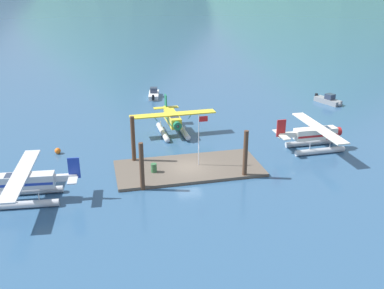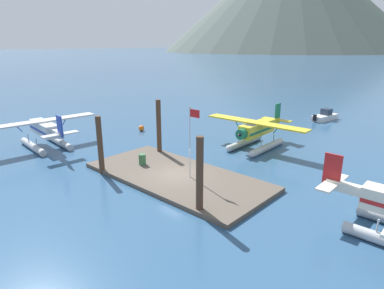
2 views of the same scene
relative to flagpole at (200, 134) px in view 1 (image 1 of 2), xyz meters
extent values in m
plane|color=#2D5175|center=(-1.24, -0.32, -3.66)|extent=(1200.00, 1200.00, 0.00)
cube|color=brown|center=(-1.24, -0.32, -3.51)|extent=(14.59, 6.71, 0.30)
cylinder|color=#4C3323|center=(-6.30, -3.57, -1.36)|extent=(0.43, 0.43, 4.60)
cylinder|color=#4C3323|center=(3.64, -3.26, -1.25)|extent=(0.44, 0.44, 4.82)
cylinder|color=#4C3323|center=(-6.41, 2.65, -1.12)|extent=(0.43, 0.43, 5.08)
cylinder|color=silver|center=(-0.14, 0.00, -0.74)|extent=(0.08, 0.08, 5.23)
cube|color=red|center=(0.31, 0.00, 1.52)|extent=(0.90, 0.03, 0.56)
sphere|color=gold|center=(-0.14, 0.00, 1.92)|extent=(0.10, 0.10, 0.10)
cylinder|color=#33663D|center=(-4.82, -0.68, -2.92)|extent=(0.58, 0.58, 0.88)
torus|color=#33663D|center=(-4.82, -0.68, -2.92)|extent=(0.62, 0.62, 0.04)
sphere|color=orange|center=(-14.31, 6.98, -3.33)|extent=(0.66, 0.66, 0.66)
cylinder|color=#B7BABF|center=(-16.42, -4.67, -3.34)|extent=(5.64, 1.16, 0.64)
cylinder|color=#B7BABF|center=(-16.18, -2.18, -3.34)|extent=(5.64, 1.16, 0.64)
cylinder|color=#B7BABF|center=(-17.61, -4.55, -2.67)|extent=(0.10, 0.10, 0.70)
cylinder|color=#B7BABF|center=(-15.22, -4.78, -2.67)|extent=(0.10, 0.10, 0.70)
cylinder|color=#B7BABF|center=(-17.38, -2.07, -2.67)|extent=(0.10, 0.10, 0.70)
cylinder|color=#B7BABF|center=(-14.99, -2.29, -2.67)|extent=(0.10, 0.10, 0.70)
cube|color=silver|center=(-16.30, -3.42, -1.72)|extent=(4.89, 1.68, 1.20)
cube|color=#1E389E|center=(-16.30, -3.42, -1.82)|extent=(4.80, 1.69, 0.24)
cube|color=#283347|center=(-17.38, -3.32, -1.39)|extent=(1.19, 1.15, 0.56)
cube|color=silver|center=(-16.60, -3.39, -1.05)|extent=(2.37, 10.49, 0.14)
cylinder|color=#1E389E|center=(-16.80, -5.58, -1.38)|extent=(0.14, 0.63, 0.84)
cylinder|color=#1E389E|center=(-16.39, -1.20, -1.38)|extent=(0.14, 0.63, 0.84)
cube|color=silver|center=(-13.06, -3.73, -1.62)|extent=(2.23, 0.64, 0.56)
cube|color=#1E389E|center=(-12.17, -3.81, -0.77)|extent=(1.01, 0.21, 1.90)
cube|color=silver|center=(-12.27, -3.80, -1.52)|extent=(1.10, 3.26, 0.10)
cylinder|color=#B7BABF|center=(0.39, 10.38, -3.34)|extent=(0.77, 5.61, 0.64)
sphere|color=#B7BABF|center=(0.46, 7.58, -3.34)|extent=(0.64, 0.64, 0.64)
cylinder|color=#B7BABF|center=(-2.10, 10.33, -3.34)|extent=(0.77, 5.61, 0.64)
sphere|color=#B7BABF|center=(-2.04, 7.53, -3.34)|extent=(0.64, 0.64, 0.64)
cylinder|color=#B7BABF|center=(0.42, 9.18, -2.67)|extent=(0.10, 0.10, 0.70)
cylinder|color=#B7BABF|center=(0.37, 11.58, -2.67)|extent=(0.10, 0.10, 0.70)
cylinder|color=#B7BABF|center=(-2.08, 9.13, -2.67)|extent=(0.10, 0.10, 0.70)
cylinder|color=#B7BABF|center=(-2.13, 11.53, -2.67)|extent=(0.10, 0.10, 0.70)
cube|color=yellow|center=(-0.86, 10.36, -1.72)|extent=(1.35, 4.83, 1.20)
cube|color=#196B47|center=(-0.86, 10.36, -1.82)|extent=(1.37, 4.73, 0.24)
cube|color=#283347|center=(-0.83, 9.28, -1.39)|extent=(1.08, 1.12, 0.56)
cube|color=yellow|center=(-0.85, 10.06, -1.05)|extent=(10.43, 1.64, 0.14)
cylinder|color=#196B47|center=(1.35, 10.11, -1.38)|extent=(0.62, 0.09, 0.84)
cylinder|color=#196B47|center=(-3.05, 10.01, -1.38)|extent=(0.62, 0.09, 0.84)
cylinder|color=#196B47|center=(-0.79, 7.66, -1.72)|extent=(0.97, 0.62, 0.96)
cone|color=black|center=(-0.78, 7.21, -1.72)|extent=(0.37, 0.36, 0.36)
cube|color=yellow|center=(-0.93, 13.60, -1.62)|extent=(0.49, 2.21, 0.56)
cube|color=#196B47|center=(-0.95, 14.50, -0.77)|extent=(0.14, 1.00, 1.90)
cube|color=yellow|center=(-0.95, 14.40, -1.52)|extent=(3.22, 0.87, 0.10)
cylinder|color=#B7BABF|center=(13.58, 2.97, -3.34)|extent=(5.60, 0.67, 0.64)
sphere|color=#B7BABF|center=(16.38, 2.99, -3.34)|extent=(0.64, 0.64, 0.64)
cylinder|color=#B7BABF|center=(13.60, 0.47, -3.34)|extent=(5.60, 0.67, 0.64)
sphere|color=#B7BABF|center=(16.40, 0.49, -3.34)|extent=(0.64, 0.64, 0.64)
cylinder|color=#B7BABF|center=(14.78, 2.98, -2.67)|extent=(0.10, 0.10, 0.70)
cylinder|color=#B7BABF|center=(12.38, 2.97, -2.67)|extent=(0.10, 0.10, 0.70)
cylinder|color=#B7BABF|center=(14.80, 0.48, -2.67)|extent=(0.10, 0.10, 0.70)
cylinder|color=#B7BABF|center=(12.40, 0.47, -2.67)|extent=(0.10, 0.10, 0.70)
cube|color=silver|center=(13.59, 1.72, -1.72)|extent=(4.81, 1.27, 1.20)
cube|color=#B21E1E|center=(13.59, 1.72, -1.82)|extent=(4.71, 1.29, 0.24)
cube|color=#283347|center=(14.67, 1.73, -1.39)|extent=(1.11, 1.06, 0.56)
cube|color=silver|center=(13.89, 1.72, -1.05)|extent=(1.46, 10.41, 0.14)
cylinder|color=#B21E1E|center=(13.88, 3.92, -1.38)|extent=(0.08, 0.62, 0.84)
cylinder|color=#B21E1E|center=(13.90, -0.48, -1.38)|extent=(0.08, 0.62, 0.84)
cylinder|color=#B21E1E|center=(16.29, 1.74, -1.72)|extent=(0.61, 0.96, 0.96)
cone|color=black|center=(16.74, 1.74, -1.72)|extent=(0.35, 0.36, 0.36)
cube|color=silver|center=(10.34, 1.70, -1.62)|extent=(2.20, 0.45, 0.56)
cube|color=#B21E1E|center=(9.44, 1.70, -0.77)|extent=(1.00, 0.13, 1.90)
cube|color=silver|center=(9.54, 1.70, -1.52)|extent=(0.82, 3.20, 0.10)
cube|color=gray|center=(24.35, 18.07, -3.31)|extent=(2.89, 4.46, 0.70)
sphere|color=gray|center=(25.09, 16.11, -3.31)|extent=(0.70, 0.70, 0.70)
cube|color=#283347|center=(24.45, 17.79, -2.56)|extent=(1.45, 1.51, 0.80)
cube|color=black|center=(23.54, 20.21, -3.06)|extent=(0.45, 0.43, 0.80)
cube|color=silver|center=(-0.68, 27.23, -3.31)|extent=(2.26, 4.41, 0.70)
sphere|color=silver|center=(-0.28, 29.30, -3.31)|extent=(0.70, 0.70, 0.70)
cube|color=#283347|center=(-0.62, 27.53, -2.56)|extent=(1.31, 1.39, 0.80)
cube|color=black|center=(-1.11, 24.99, -3.06)|extent=(0.41, 0.38, 0.80)
camera|label=1|loc=(-10.09, -39.98, 15.28)|focal=41.50mm
camera|label=2|loc=(15.42, -16.87, 6.19)|focal=30.99mm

